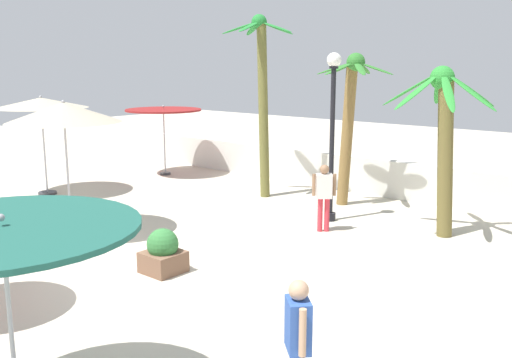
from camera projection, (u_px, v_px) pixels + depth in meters
name	position (u px, v px, depth m)	size (l,w,h in m)	color
ground_plane	(145.00, 279.00, 10.50)	(56.00, 56.00, 0.00)	beige
boundary_wall	(383.00, 178.00, 17.01)	(25.20, 0.30, 1.10)	silver
patio_umbrella_0	(2.00, 235.00, 5.85)	(2.81, 2.81, 2.38)	#333338
patio_umbrella_2	(163.00, 112.00, 19.97)	(2.63, 2.63, 2.46)	#333338
patio_umbrella_3	(64.00, 113.00, 12.68)	(2.52, 2.52, 3.09)	#333338
patio_umbrella_4	(41.00, 104.00, 16.80)	(2.71, 2.71, 2.96)	#333338
palm_tree_0	(350.00, 110.00, 15.50)	(2.07, 2.06, 4.17)	olive
palm_tree_1	(262.00, 87.00, 16.52)	(2.12, 2.14, 5.25)	brown
palm_tree_2	(444.00, 129.00, 12.76)	(2.70, 2.55, 3.84)	brown
lamp_post_1	(332.00, 122.00, 13.96)	(0.35, 0.35, 4.14)	black
guest_0	(324.00, 191.00, 13.34)	(0.44, 0.42, 1.59)	#D8333F
guest_1	(298.00, 336.00, 6.22)	(0.43, 0.42, 1.62)	#26262D
planter	(163.00, 253.00, 10.80)	(0.70, 0.70, 0.85)	brown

